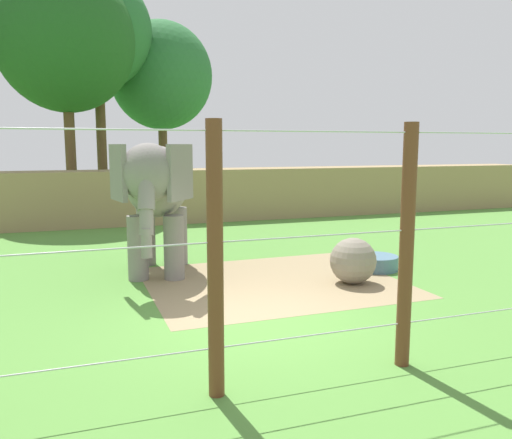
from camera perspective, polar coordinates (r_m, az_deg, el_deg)
ground_plane at (r=9.30m, az=-0.05°, el=-11.03°), size 120.00×120.00×0.00m
dirt_patch at (r=11.81m, az=1.87°, el=-6.84°), size 5.57×4.78×0.01m
embankment_wall at (r=21.04m, az=-11.40°, el=2.51°), size 36.00×1.80×2.09m
elephant at (r=12.33m, az=-10.87°, el=3.36°), size 2.22×4.10×3.11m
enrichment_ball at (r=11.76m, az=10.59°, el=-4.47°), size 1.03×1.03×1.03m
cable_fence at (r=6.69m, az=6.80°, el=-3.73°), size 9.64×0.20×3.36m
water_tub at (r=13.24m, az=12.95°, el=-4.60°), size 1.10×1.10×0.35m
tree_left_of_centre at (r=24.21m, az=-20.21°, el=18.01°), size 5.74×5.74×10.44m
tree_right_of_centre at (r=25.59m, az=-17.03°, el=19.07°), size 4.84×4.84×10.64m
tree_far_right at (r=27.41m, az=-10.35°, el=15.21°), size 5.09×5.09×9.18m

